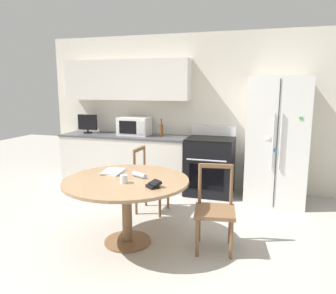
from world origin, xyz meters
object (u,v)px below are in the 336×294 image
at_px(microwave, 134,126).
at_px(wallet, 154,185).
at_px(oven_range, 210,165).
at_px(counter_bottle, 161,130).
at_px(dining_chair_far, 150,181).
at_px(candle_glass, 124,180).
at_px(countertop_tv, 88,123).
at_px(dining_chair_right, 215,210).
at_px(refrigerator, 276,141).

height_order(microwave, wallet, microwave).
bearing_deg(oven_range, counter_bottle, 176.67).
xyz_separation_m(dining_chair_far, candle_glass, (0.11, -1.10, 0.34)).
relative_size(countertop_tv, wallet, 2.09).
relative_size(oven_range, microwave, 2.03).
xyz_separation_m(microwave, candle_glass, (0.80, -2.18, -0.28)).
xyz_separation_m(oven_range, dining_chair_right, (0.37, -1.84, -0.03)).
bearing_deg(refrigerator, dining_chair_far, -149.98).
bearing_deg(counter_bottle, dining_chair_right, -57.15).
bearing_deg(dining_chair_far, countertop_tv, -122.41).
bearing_deg(countertop_tv, counter_bottle, -0.05).
bearing_deg(counter_bottle, wallet, -73.69).
xyz_separation_m(oven_range, countertop_tv, (-2.25, 0.05, 0.61)).
xyz_separation_m(refrigerator, wallet, (-1.19, -2.11, -0.17)).
relative_size(refrigerator, countertop_tv, 5.15).
height_order(microwave, candle_glass, microwave).
xyz_separation_m(oven_range, counter_bottle, (-0.85, 0.05, 0.54)).
bearing_deg(candle_glass, dining_chair_far, 95.79).
relative_size(oven_range, dining_chair_right, 1.20).
xyz_separation_m(counter_bottle, wallet, (0.65, -2.22, -0.25)).
bearing_deg(countertop_tv, oven_range, -1.29).
relative_size(microwave, candle_glass, 6.11).
bearing_deg(counter_bottle, dining_chair_far, -79.99).
bearing_deg(microwave, candle_glass, -69.97).
bearing_deg(dining_chair_far, microwave, -146.09).
xyz_separation_m(dining_chair_far, wallet, (0.46, -1.15, 0.33)).
bearing_deg(oven_range, wallet, -95.14).
bearing_deg(refrigerator, counter_bottle, 176.42).
relative_size(microwave, countertop_tv, 1.46).
distance_m(counter_bottle, dining_chair_far, 1.23).
distance_m(refrigerator, dining_chair_far, 1.97).
bearing_deg(dining_chair_far, dining_chair_right, 53.22).
distance_m(oven_range, candle_glass, 2.21).
bearing_deg(dining_chair_right, microwave, -56.51).
bearing_deg(wallet, dining_chair_far, 111.83).
xyz_separation_m(dining_chair_right, candle_glass, (-0.92, -0.29, 0.34)).
relative_size(oven_range, counter_bottle, 3.65).
height_order(refrigerator, dining_chair_right, refrigerator).
distance_m(oven_range, wallet, 2.20).
relative_size(counter_bottle, dining_chair_right, 0.33).
relative_size(refrigerator, dining_chair_far, 2.07).
bearing_deg(microwave, wallet, -62.86).
relative_size(dining_chair_right, candle_glass, 10.37).
bearing_deg(oven_range, candle_glass, -104.42).
height_order(oven_range, microwave, microwave).
xyz_separation_m(counter_bottle, candle_glass, (0.30, -2.17, -0.24)).
bearing_deg(dining_chair_far, counter_bottle, -168.38).
bearing_deg(wallet, refrigerator, 60.51).
bearing_deg(refrigerator, microwave, 176.91).
xyz_separation_m(refrigerator, candle_glass, (-1.54, -2.06, -0.16)).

